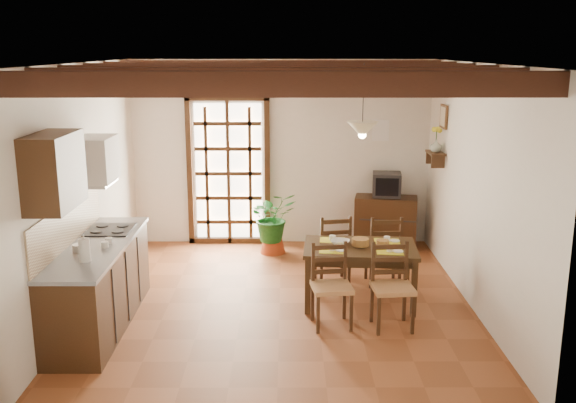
{
  "coord_description": "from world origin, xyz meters",
  "views": [
    {
      "loc": [
        0.08,
        -7.14,
        2.97
      ],
      "look_at": [
        0.1,
        0.4,
        1.15
      ],
      "focal_mm": 40.0,
      "sensor_mm": 36.0,
      "label": 1
    }
  ],
  "objects_px": {
    "dining_table": "(360,253)",
    "sideboard": "(385,222)",
    "potted_plant": "(273,215)",
    "chair_near_left": "(331,301)",
    "chair_far_left": "(332,261)",
    "kitchen_counter": "(99,284)",
    "chair_near_right": "(392,302)",
    "pendant_lamp": "(362,128)",
    "crt_tv": "(387,185)",
    "chair_far_right": "(383,262)"
  },
  "relations": [
    {
      "from": "sideboard",
      "to": "chair_near_left",
      "type": "bearing_deg",
      "value": -99.41
    },
    {
      "from": "kitchen_counter",
      "to": "chair_near_left",
      "type": "relative_size",
      "value": 2.48
    },
    {
      "from": "chair_far_right",
      "to": "dining_table",
      "type": "bearing_deg",
      "value": 56.39
    },
    {
      "from": "crt_tv",
      "to": "pendant_lamp",
      "type": "bearing_deg",
      "value": -100.0
    },
    {
      "from": "crt_tv",
      "to": "sideboard",
      "type": "bearing_deg",
      "value": 96.82
    },
    {
      "from": "dining_table",
      "to": "chair_near_right",
      "type": "height_order",
      "value": "chair_near_right"
    },
    {
      "from": "chair_near_right",
      "to": "dining_table",
      "type": "bearing_deg",
      "value": 106.98
    },
    {
      "from": "dining_table",
      "to": "crt_tv",
      "type": "relative_size",
      "value": 2.98
    },
    {
      "from": "sideboard",
      "to": "pendant_lamp",
      "type": "height_order",
      "value": "pendant_lamp"
    },
    {
      "from": "chair_near_right",
      "to": "pendant_lamp",
      "type": "height_order",
      "value": "pendant_lamp"
    },
    {
      "from": "chair_far_left",
      "to": "sideboard",
      "type": "distance_m",
      "value": 1.78
    },
    {
      "from": "dining_table",
      "to": "chair_near_right",
      "type": "xyz_separation_m",
      "value": [
        0.28,
        -0.69,
        -0.33
      ]
    },
    {
      "from": "pendant_lamp",
      "to": "dining_table",
      "type": "bearing_deg",
      "value": -90.0
    },
    {
      "from": "dining_table",
      "to": "sideboard",
      "type": "distance_m",
      "value": 2.32
    },
    {
      "from": "chair_near_left",
      "to": "sideboard",
      "type": "bearing_deg",
      "value": 63.02
    },
    {
      "from": "kitchen_counter",
      "to": "crt_tv",
      "type": "distance_m",
      "value": 4.55
    },
    {
      "from": "kitchen_counter",
      "to": "sideboard",
      "type": "height_order",
      "value": "kitchen_counter"
    },
    {
      "from": "kitchen_counter",
      "to": "potted_plant",
      "type": "height_order",
      "value": "potted_plant"
    },
    {
      "from": "chair_far_left",
      "to": "pendant_lamp",
      "type": "height_order",
      "value": "pendant_lamp"
    },
    {
      "from": "sideboard",
      "to": "potted_plant",
      "type": "distance_m",
      "value": 1.74
    },
    {
      "from": "sideboard",
      "to": "chair_far_right",
      "type": "bearing_deg",
      "value": -89.36
    },
    {
      "from": "chair_near_left",
      "to": "pendant_lamp",
      "type": "xyz_separation_m",
      "value": [
        0.38,
        0.74,
        1.79
      ]
    },
    {
      "from": "chair_far_right",
      "to": "sideboard",
      "type": "relative_size",
      "value": 1.0
    },
    {
      "from": "chair_near_right",
      "to": "sideboard",
      "type": "height_order",
      "value": "chair_near_right"
    },
    {
      "from": "potted_plant",
      "to": "dining_table",
      "type": "bearing_deg",
      "value": -60.98
    },
    {
      "from": "chair_near_left",
      "to": "chair_far_right",
      "type": "relative_size",
      "value": 0.98
    },
    {
      "from": "chair_far_left",
      "to": "potted_plant",
      "type": "xyz_separation_m",
      "value": [
        -0.79,
        1.24,
        0.28
      ]
    },
    {
      "from": "kitchen_counter",
      "to": "chair_far_right",
      "type": "relative_size",
      "value": 2.44
    },
    {
      "from": "chair_near_right",
      "to": "crt_tv",
      "type": "xyz_separation_m",
      "value": [
        0.36,
        2.9,
        0.68
      ]
    },
    {
      "from": "kitchen_counter",
      "to": "chair_near_left",
      "type": "bearing_deg",
      "value": -0.67
    },
    {
      "from": "kitchen_counter",
      "to": "chair_far_left",
      "type": "xyz_separation_m",
      "value": [
        2.63,
        1.3,
        -0.19
      ]
    },
    {
      "from": "dining_table",
      "to": "chair_far_left",
      "type": "height_order",
      "value": "chair_far_left"
    },
    {
      "from": "chair_near_left",
      "to": "potted_plant",
      "type": "relative_size",
      "value": 0.47
    },
    {
      "from": "dining_table",
      "to": "crt_tv",
      "type": "xyz_separation_m",
      "value": [
        0.64,
        2.21,
        0.35
      ]
    },
    {
      "from": "chair_near_right",
      "to": "potted_plant",
      "type": "relative_size",
      "value": 0.48
    },
    {
      "from": "sideboard",
      "to": "pendant_lamp",
      "type": "bearing_deg",
      "value": -96.65
    },
    {
      "from": "crt_tv",
      "to": "potted_plant",
      "type": "relative_size",
      "value": 0.24
    },
    {
      "from": "dining_table",
      "to": "potted_plant",
      "type": "relative_size",
      "value": 0.7
    },
    {
      "from": "potted_plant",
      "to": "kitchen_counter",
      "type": "bearing_deg",
      "value": -125.87
    },
    {
      "from": "kitchen_counter",
      "to": "potted_plant",
      "type": "relative_size",
      "value": 1.17
    },
    {
      "from": "potted_plant",
      "to": "sideboard",
      "type": "bearing_deg",
      "value": 9.7
    },
    {
      "from": "chair_near_left",
      "to": "chair_near_right",
      "type": "distance_m",
      "value": 0.65
    },
    {
      "from": "kitchen_counter",
      "to": "chair_far_right",
      "type": "height_order",
      "value": "kitchen_counter"
    },
    {
      "from": "crt_tv",
      "to": "potted_plant",
      "type": "bearing_deg",
      "value": -163.67
    },
    {
      "from": "chair_near_right",
      "to": "chair_far_right",
      "type": "distance_m",
      "value": 1.33
    },
    {
      "from": "dining_table",
      "to": "chair_far_right",
      "type": "relative_size",
      "value": 1.47
    },
    {
      "from": "chair_near_right",
      "to": "chair_near_left",
      "type": "bearing_deg",
      "value": 171.08
    },
    {
      "from": "dining_table",
      "to": "crt_tv",
      "type": "distance_m",
      "value": 2.33
    },
    {
      "from": "chair_near_left",
      "to": "chair_far_left",
      "type": "relative_size",
      "value": 0.99
    },
    {
      "from": "kitchen_counter",
      "to": "dining_table",
      "type": "distance_m",
      "value": 2.97
    }
  ]
}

